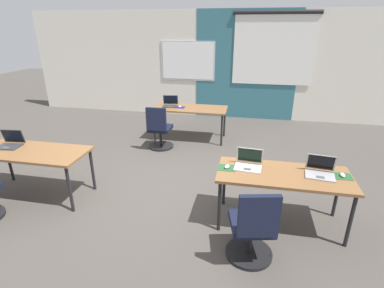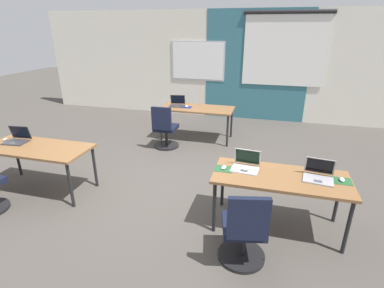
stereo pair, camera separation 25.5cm
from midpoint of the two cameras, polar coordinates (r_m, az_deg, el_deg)
name	(u,v)px [view 1 (the left image)]	position (r m, az deg, el deg)	size (l,w,h in m)	color
ground_plane	(162,186)	(4.78, -7.36, -8.14)	(24.00, 24.00, 0.00)	#47423D
back_wall_assembly	(207,65)	(8.26, 1.93, 15.21)	(10.00, 0.27, 2.80)	silver
desk_near_left	(32,155)	(4.88, -30.04, -1.81)	(1.60, 0.70, 0.72)	brown
desk_near_right	(283,178)	(3.73, 15.48, -6.38)	(1.60, 0.70, 0.72)	brown
desk_far_center	(190,110)	(6.49, -1.49, 6.57)	(1.60, 0.70, 0.72)	brown
laptop_near_right_inner	(248,163)	(3.75, 9.04, -3.79)	(0.36, 0.32, 0.23)	silver
mousepad_near_right_inner	(227,168)	(3.71, 4.88, -4.68)	(0.22, 0.19, 0.00)	#23512D
mouse_near_right_inner	(227,167)	(3.70, 4.89, -4.42)	(0.08, 0.11, 0.03)	silver
chair_near_right_inner	(252,231)	(3.25, 9.41, -16.43)	(0.52, 0.58, 0.92)	black
laptop_near_left_end	(10,143)	(5.19, -33.14, 0.16)	(0.36, 0.31, 0.23)	#333338
laptop_far_left	(170,104)	(6.62, -5.38, 7.78)	(0.37, 0.34, 0.23)	#333338
mousepad_far_left	(180,107)	(6.50, -3.51, 7.14)	(0.22, 0.19, 0.00)	navy
mouse_far_left	(180,106)	(6.50, -3.51, 7.30)	(0.07, 0.11, 0.03)	silver
chair_far_left	(159,131)	(6.06, -7.56, 2.45)	(0.52, 0.54, 0.92)	black
laptop_near_right_end	(320,171)	(3.79, 21.95, -4.95)	(0.37, 0.34, 0.23)	#9E9EA3
mousepad_near_right_end	(342,176)	(3.87, 25.57, -5.72)	(0.22, 0.19, 0.00)	#23512D
mouse_near_right_end	(343,175)	(3.87, 25.62, -5.47)	(0.06, 0.10, 0.03)	silver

